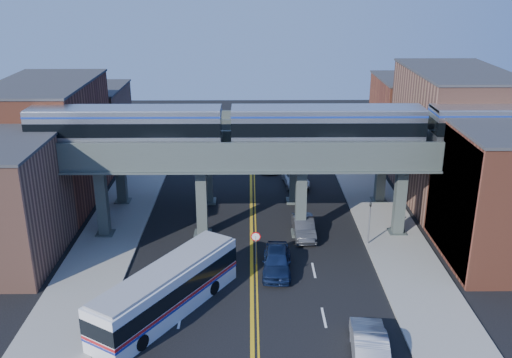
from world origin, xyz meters
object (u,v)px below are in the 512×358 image
car_lane_d (269,161)px  transit_train (327,126)px  transit_bus (167,291)px  car_lane_c (296,178)px  car_lane_a (277,261)px  car_parked_curb (369,345)px  stop_sign (256,243)px  traffic_signal (370,219)px  car_lane_b (304,227)px

car_lane_d → transit_train: bearing=-78.7°
transit_bus → car_lane_c: (9.86, 22.92, -0.87)m
car_lane_a → car_parked_curb: 10.92m
stop_sign → car_parked_curb: (6.20, -11.00, -0.87)m
transit_bus → car_lane_a: 8.82m
transit_train → stop_sign: transit_train is taller
traffic_signal → transit_bus: bearing=-147.5°
stop_sign → traffic_signal: size_ratio=0.64×
traffic_signal → car_lane_b: size_ratio=0.88×
transit_bus → car_lane_b: size_ratio=2.44×
transit_train → transit_bus: size_ratio=4.02×
traffic_signal → car_lane_d: size_ratio=0.76×
stop_sign → car_parked_curb: size_ratio=0.49×
transit_bus → car_lane_c: size_ratio=2.30×
transit_train → car_lane_a: bearing=-123.3°
transit_train → stop_sign: 10.54m
transit_train → car_lane_c: 14.49m
stop_sign → traffic_signal: bearing=18.6°
transit_bus → car_parked_curb: transit_bus is taller
car_lane_a → car_parked_curb: bearing=-61.2°
car_lane_b → car_lane_d: size_ratio=0.86×
traffic_signal → car_parked_curb: 14.33m
car_lane_c → car_lane_b: bearing=-97.1°
traffic_signal → car_lane_c: bearing=108.9°
transit_train → traffic_signal: (3.37, -2.00, -6.90)m
car_lane_d → car_lane_a: bearing=-92.0°
transit_train → car_lane_b: 8.58m
stop_sign → car_lane_d: (1.72, 21.94, -0.98)m
stop_sign → car_lane_c: size_ratio=0.53×
transit_bus → car_lane_d: 29.17m
transit_bus → car_lane_a: (7.14, 5.14, -0.69)m
transit_train → car_lane_b: size_ratio=9.79×
transit_train → car_lane_c: (-1.32, 11.65, -8.52)m
car_parked_curb → traffic_signal: bearing=-95.2°
car_lane_a → car_lane_b: size_ratio=1.09×
transit_train → stop_sign: size_ratio=17.35×
car_lane_c → car_parked_curb: car_parked_curb is taller
car_lane_c → car_lane_d: size_ratio=0.92×
car_lane_b → car_lane_d: 17.32m
traffic_signal → car_lane_c: 14.52m
stop_sign → car_lane_c: stop_sign is taller
transit_bus → car_lane_d: bearing=17.7°
stop_sign → car_lane_d: bearing=85.5°
transit_train → car_lane_a: 11.11m
transit_bus → transit_train: bearing=-12.4°
car_lane_a → traffic_signal: bearing=32.5°
car_lane_b → car_lane_d: car_lane_d is taller
car_lane_c → stop_sign: bearing=-110.1°
stop_sign → car_parked_curb: bearing=-60.6°
transit_bus → car_lane_d: transit_bus is taller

